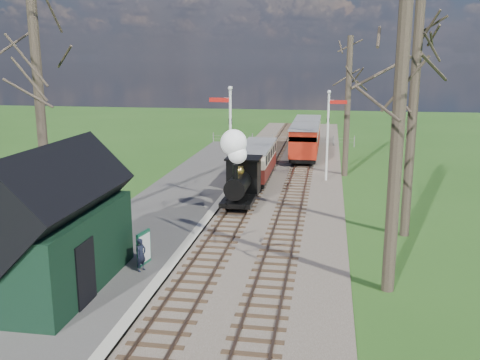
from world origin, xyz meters
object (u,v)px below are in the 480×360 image
(station_shed, at_px, (53,227))
(sign_board, at_px, (144,248))
(coach, at_px, (256,161))
(red_carriage_b, at_px, (307,132))
(semaphore_far, at_px, (329,129))
(locomotive, at_px, (240,173))
(bench, at_px, (102,260))
(semaphore_near, at_px, (229,136))
(red_carriage_a, at_px, (304,142))
(person, at_px, (141,255))

(station_shed, bearing_deg, sign_board, 48.16)
(coach, xyz_separation_m, red_carriage_b, (2.60, 12.75, 0.11))
(semaphore_far, relative_size, locomotive, 1.40)
(bench, bearing_deg, semaphore_far, 64.72)
(bench, bearing_deg, coach, 77.59)
(red_carriage_b, height_order, bench, red_carriage_b)
(station_shed, relative_size, bench, 4.00)
(station_shed, height_order, coach, station_shed)
(coach, distance_m, sign_board, 14.77)
(coach, bearing_deg, semaphore_near, -98.75)
(station_shed, xyz_separation_m, sign_board, (2.15, 2.40, -1.44))
(red_carriage_a, height_order, person, red_carriage_a)
(sign_board, relative_size, bench, 0.79)
(station_shed, distance_m, bench, 2.44)
(semaphore_far, bearing_deg, locomotive, -121.84)
(station_shed, relative_size, red_carriage_b, 1.22)
(person, bearing_deg, red_carriage_a, 10.99)
(station_shed, height_order, red_carriage_b, station_shed)
(station_shed, height_order, locomotive, station_shed)
(station_shed, distance_m, red_carriage_a, 25.22)
(station_shed, bearing_deg, semaphore_far, 64.28)
(station_shed, height_order, person, station_shed)
(sign_board, bearing_deg, semaphore_near, 81.82)
(locomotive, relative_size, person, 3.43)
(red_carriage_a, bearing_deg, coach, -109.74)
(red_carriage_b, height_order, person, red_carriage_b)
(station_shed, bearing_deg, red_carriage_b, 76.94)
(bench, bearing_deg, sign_board, 34.44)
(red_carriage_a, bearing_deg, bench, -104.80)
(semaphore_near, relative_size, sign_board, 4.97)
(semaphore_near, xyz_separation_m, red_carriage_b, (3.37, 17.74, -2.11))
(locomotive, xyz_separation_m, bench, (-3.39, -9.40, -1.30))
(station_shed, relative_size, red_carriage_a, 1.22)
(semaphore_far, bearing_deg, red_carriage_b, 98.59)
(semaphore_near, bearing_deg, locomotive, -54.52)
(sign_board, bearing_deg, station_shed, -131.84)
(red_carriage_b, bearing_deg, station_shed, -103.06)
(red_carriage_b, bearing_deg, semaphore_near, -100.75)
(semaphore_near, xyz_separation_m, semaphore_far, (5.14, 6.00, -0.27))
(red_carriage_a, bearing_deg, semaphore_far, -74.13)
(sign_board, distance_m, person, 0.61)
(semaphore_far, relative_size, coach, 0.87)
(station_shed, height_order, sign_board, station_shed)
(semaphore_far, height_order, sign_board, semaphore_far)
(semaphore_far, bearing_deg, semaphore_near, -130.60)
(semaphore_far, relative_size, bench, 3.63)
(locomotive, bearing_deg, person, -102.51)
(locomotive, height_order, coach, locomotive)
(station_shed, relative_size, person, 5.27)
(semaphore_near, xyz_separation_m, person, (-1.27, -10.21, -2.82))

